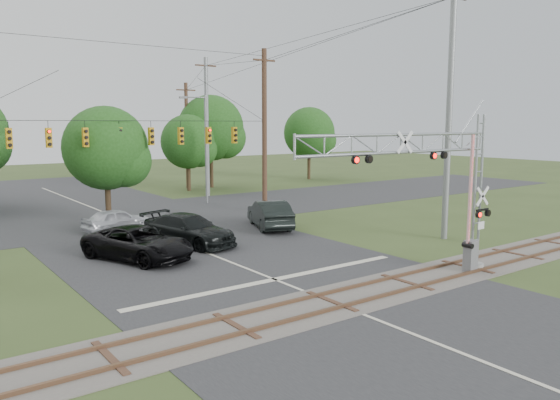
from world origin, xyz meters
TOP-DOWN VIEW (x-y plane):
  - ground at (0.00, 0.00)m, footprint 160.00×160.00m
  - road_main at (0.00, 10.00)m, footprint 14.00×90.00m
  - road_cross at (0.00, 24.00)m, footprint 90.00×12.00m
  - railroad_track at (0.00, 2.00)m, footprint 90.00×3.20m
  - crossing_gantry at (4.98, 1.64)m, footprint 10.45×0.86m
  - traffic_signal_span at (0.85, 20.00)m, footprint 19.34×0.36m
  - pickup_black at (-3.17, 12.04)m, footprint 4.51×6.20m
  - car_dark at (0.17, 13.48)m, footprint 3.90×5.98m
  - sedan_silver at (-1.62, 19.34)m, footprint 4.24×2.37m
  - suv_dark at (6.34, 14.86)m, footprint 3.55×5.47m
  - streetlight at (8.03, 26.26)m, footprint 2.27×0.24m
  - utility_poles at (3.03, 21.88)m, footprint 26.78×30.18m
  - treeline at (2.44, 34.27)m, footprint 55.81×22.67m

SIDE VIEW (x-z plane):
  - ground at x=0.00m, z-range 0.00..0.00m
  - road_main at x=0.00m, z-range 0.00..0.02m
  - road_cross at x=0.00m, z-range 0.00..0.02m
  - railroad_track at x=0.00m, z-range -0.05..0.11m
  - sedan_silver at x=-1.62m, z-range 0.00..1.37m
  - pickup_black at x=-3.17m, z-range 0.00..1.57m
  - car_dark at x=0.17m, z-range 0.00..1.61m
  - suv_dark at x=6.34m, z-range 0.00..1.70m
  - crossing_gantry at x=4.98m, z-range 0.82..7.55m
  - streetlight at x=8.03m, z-range 0.51..9.03m
  - treeline at x=2.44m, z-range 0.69..9.84m
  - traffic_signal_span at x=0.85m, z-range -0.04..11.46m
  - utility_poles at x=3.03m, z-range -0.90..12.70m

